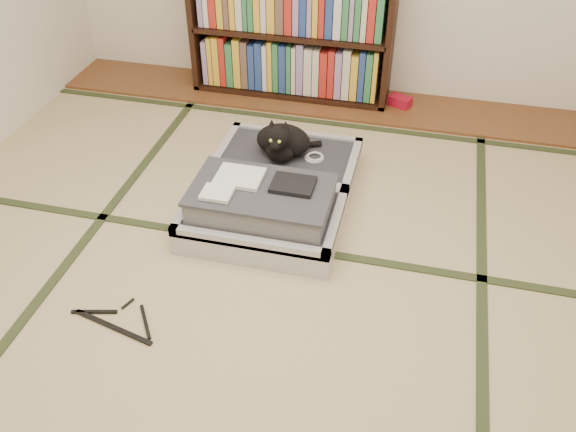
# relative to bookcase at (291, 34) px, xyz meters

# --- Properties ---
(floor) EXTENTS (4.50, 4.50, 0.00)m
(floor) POSITION_rel_bookcase_xyz_m (0.35, -2.07, -0.45)
(floor) COLOR tan
(floor) RESTS_ON ground
(wood_strip) EXTENTS (4.00, 0.50, 0.02)m
(wood_strip) POSITION_rel_bookcase_xyz_m (0.35, -0.07, -0.44)
(wood_strip) COLOR brown
(wood_strip) RESTS_ON ground
(red_item) EXTENTS (0.17, 0.14, 0.07)m
(red_item) POSITION_rel_bookcase_xyz_m (0.79, -0.04, -0.40)
(red_item) COLOR #A90D24
(red_item) RESTS_ON wood_strip
(tatami_borders) EXTENTS (4.00, 4.50, 0.01)m
(tatami_borders) POSITION_rel_bookcase_xyz_m (0.35, -1.58, -0.45)
(tatami_borders) COLOR #2D381E
(tatami_borders) RESTS_ON ground
(bookcase) EXTENTS (1.39, 0.32, 0.92)m
(bookcase) POSITION_rel_bookcase_xyz_m (0.00, 0.00, 0.00)
(bookcase) COLOR black
(bookcase) RESTS_ON wood_strip
(suitcase) EXTENTS (0.80, 1.07, 0.32)m
(suitcase) POSITION_rel_bookcase_xyz_m (0.23, -1.37, -0.34)
(suitcase) COLOR silver
(suitcase) RESTS_ON floor
(cat) EXTENTS (0.36, 0.36, 0.29)m
(cat) POSITION_rel_bookcase_xyz_m (0.21, -1.08, -0.19)
(cat) COLOR black
(cat) RESTS_ON suitcase
(cable_coil) EXTENTS (0.11, 0.11, 0.03)m
(cable_coil) POSITION_rel_bookcase_xyz_m (0.39, -1.05, -0.29)
(cable_coil) COLOR white
(cable_coil) RESTS_ON suitcase
(hanger) EXTENTS (0.43, 0.24, 0.01)m
(hanger) POSITION_rel_bookcase_xyz_m (-0.24, -2.34, -0.44)
(hanger) COLOR black
(hanger) RESTS_ON floor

